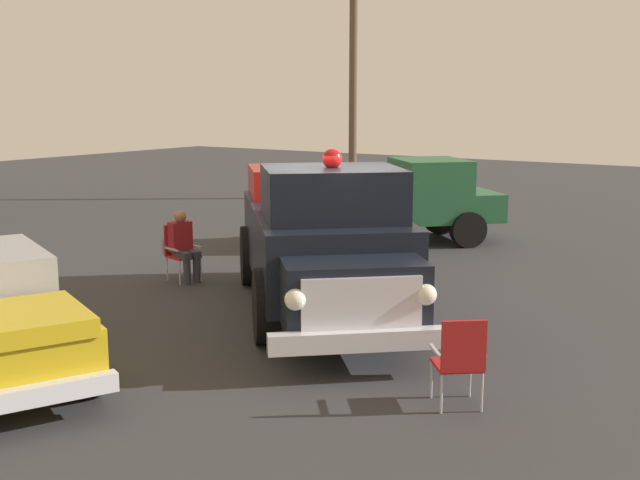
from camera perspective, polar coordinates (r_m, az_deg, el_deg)
The scene contains 7 objects.
ground_plane at distance 12.16m, azimuth 0.37°, elevation -5.51°, with size 60.00×60.00×0.00m, color #333335.
vintage_fire_truck at distance 12.22m, azimuth 0.16°, elevation 0.33°, with size 5.61×5.86×2.59m.
parked_pickup at distance 18.08m, azimuth 5.25°, elevation 2.89°, with size 4.63×4.70×1.90m.
lawn_chair_near_truck at distance 14.62m, azimuth -10.06°, elevation -0.58°, with size 0.61×0.61×1.02m.
lawn_chair_spare at distance 8.64m, azimuth 10.06°, elevation -8.25°, with size 0.69×0.69×1.02m.
spectator_seated at distance 14.49m, azimuth -9.81°, elevation -0.24°, with size 0.61×0.50×1.29m.
utility_pole at distance 25.97m, azimuth 2.40°, elevation 11.33°, with size 0.96×1.53×7.26m.
Camera 1 is at (6.44, -9.77, 3.32)m, focal length 44.48 mm.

